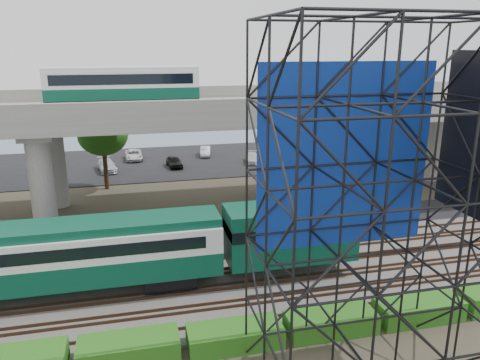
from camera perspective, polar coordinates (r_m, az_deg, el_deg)
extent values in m
plane|color=#474233|center=(27.55, -4.75, -14.64)|extent=(140.00, 140.00, 0.00)
cube|color=slate|center=(29.23, -5.36, -12.50)|extent=(90.00, 12.00, 0.20)
cube|color=black|center=(36.90, -7.24, -6.37)|extent=(90.00, 5.00, 0.08)
cube|color=black|center=(59.25, -9.76, 2.17)|extent=(90.00, 18.00, 0.08)
cube|color=slate|center=(80.77, -10.83, 5.79)|extent=(140.00, 40.00, 0.03)
cube|color=#472D1E|center=(25.12, -3.78, -17.20)|extent=(90.00, 0.08, 0.16)
cube|color=#472D1E|center=(26.32, -4.32, -15.51)|extent=(90.00, 0.08, 0.16)
cube|color=#472D1E|center=(26.80, -4.52, -14.90)|extent=(90.00, 0.08, 0.16)
cube|color=#472D1E|center=(28.03, -4.99, -13.41)|extent=(90.00, 0.08, 0.16)
cube|color=#472D1E|center=(28.52, -5.16, -12.87)|extent=(90.00, 0.08, 0.16)
cube|color=#472D1E|center=(29.77, -5.57, -11.55)|extent=(90.00, 0.08, 0.16)
cube|color=#472D1E|center=(30.27, -5.72, -11.07)|extent=(90.00, 0.08, 0.16)
cube|color=#472D1E|center=(31.55, -6.08, -9.90)|extent=(90.00, 0.08, 0.16)
cube|color=#472D1E|center=(32.05, -6.21, -9.47)|extent=(90.00, 0.08, 0.16)
cube|color=#472D1E|center=(33.35, -6.53, -8.42)|extent=(90.00, 0.08, 0.16)
cube|color=black|center=(28.76, -8.58, -11.53)|extent=(3.00, 2.20, 0.90)
cube|color=#094430|center=(28.60, -21.96, -10.18)|extent=(19.00, 3.00, 1.40)
cube|color=silver|center=(28.02, -22.27, -7.51)|extent=(19.00, 3.00, 1.50)
cube|color=#094430|center=(27.66, -22.49, -5.61)|extent=(19.00, 2.60, 0.50)
cube|color=black|center=(27.85, -20.24, -7.33)|extent=(15.00, 3.06, 0.70)
cube|color=#094430|center=(29.27, 6.11, -6.28)|extent=(8.00, 3.00, 3.40)
cube|color=#9E9B93|center=(39.98, -8.56, 8.07)|extent=(80.00, 12.00, 1.20)
cube|color=#9E9B93|center=(34.15, -7.77, 8.70)|extent=(80.00, 0.50, 1.10)
cube|color=#9E9B93|center=(45.55, -9.27, 10.46)|extent=(80.00, 0.50, 1.10)
cylinder|color=#9E9B93|center=(37.95, -22.98, -0.59)|extent=(1.80, 1.80, 8.00)
cylinder|color=#9E9B93|center=(44.64, -21.60, 1.93)|extent=(1.80, 1.80, 8.00)
cube|color=#9E9B93|center=(40.54, -22.79, 5.82)|extent=(2.40, 9.00, 0.60)
cylinder|color=#9E9B93|center=(39.64, 6.73, 1.28)|extent=(1.80, 1.80, 8.00)
cylinder|color=#9E9B93|center=(46.09, 3.78, 3.45)|extent=(1.80, 1.80, 8.00)
cube|color=#9E9B93|center=(42.13, 5.28, 7.35)|extent=(2.40, 9.00, 0.60)
cylinder|color=#9E9B93|center=(48.72, 27.09, 2.39)|extent=(1.80, 1.80, 8.00)
cylinder|color=#9E9B93|center=(54.10, 22.39, 4.16)|extent=(1.80, 1.80, 8.00)
cube|color=#9E9B93|center=(50.77, 25.10, 7.40)|extent=(2.40, 9.00, 0.60)
cube|color=black|center=(39.73, -13.90, 9.12)|extent=(12.00, 2.50, 0.70)
cube|color=#094430|center=(39.65, -13.98, 10.26)|extent=(12.00, 2.50, 0.90)
cube|color=silver|center=(39.56, -14.09, 11.85)|extent=(12.00, 2.50, 1.30)
cube|color=black|center=(39.56, -14.09, 11.92)|extent=(11.00, 2.56, 0.80)
cube|color=silver|center=(39.52, -14.17, 13.00)|extent=(12.00, 2.40, 0.30)
cube|color=navy|center=(21.20, 12.69, 2.74)|extent=(8.10, 0.08, 8.25)
cube|color=#1B5012|center=(23.45, -13.37, -19.50)|extent=(4.60, 1.80, 1.15)
cube|color=#1B5012|center=(23.86, -0.62, -18.48)|extent=(4.60, 1.80, 1.03)
cube|color=#1B5012|center=(25.24, 11.02, -16.70)|extent=(4.60, 1.80, 1.01)
cube|color=#1B5012|center=(27.45, 20.92, -14.52)|extent=(4.60, 1.80, 1.12)
cylinder|color=#382314|center=(41.58, 11.85, -0.54)|extent=(0.44, 0.44, 4.80)
ellipsoid|color=#1B5012|center=(40.79, 12.11, 3.77)|extent=(4.94, 4.94, 4.18)
cylinder|color=#382314|center=(48.96, -16.10, 1.67)|extent=(0.44, 0.44, 4.80)
ellipsoid|color=#1B5012|center=(48.30, -16.39, 5.35)|extent=(4.94, 4.94, 4.18)
imported|color=black|center=(36.77, -11.45, -5.31)|extent=(5.92, 3.72, 1.52)
imported|color=#ACADB4|center=(61.66, -21.55, 2.37)|extent=(1.74, 3.49, 1.10)
imported|color=#B9BDC1|center=(56.15, -15.93, 1.74)|extent=(2.58, 4.76, 1.31)
imported|color=silver|center=(60.96, -12.83, 3.02)|extent=(2.19, 4.47, 1.22)
imported|color=black|center=(56.29, -8.02, 2.23)|extent=(1.94, 3.92, 1.28)
imported|color=#AEB0B6|center=(61.68, -4.25, 3.51)|extent=(1.87, 3.77, 1.19)
imported|color=silver|center=(57.93, 1.52, 2.70)|extent=(2.35, 4.17, 1.14)
imported|color=#A9AAB1|center=(64.63, 6.41, 4.04)|extent=(2.61, 4.53, 1.19)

